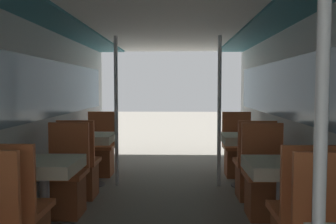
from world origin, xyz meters
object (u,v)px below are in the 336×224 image
object	(u,v)px
dining_table_right_2	(245,142)
chair_right_near_2	(253,175)
support_pole_right_0	(320,172)
chair_left_near_2	(80,174)
support_pole_right_2	(219,112)
chair_right_far_1	(265,189)
chair_left_far_2	(100,156)
dining_table_right_1	(282,172)
dining_table_left_1	(44,171)
chair_left_far_1	(65,187)
dining_table_left_2	(91,142)
support_pole_left_2	(116,111)
chair_right_far_2	(238,157)

from	to	relation	value
dining_table_right_2	chair_right_near_2	world-z (taller)	chair_right_near_2
dining_table_right_2	support_pole_right_0	bearing A→B (deg)	-95.60
chair_left_near_2	support_pole_right_0	size ratio (longest dim) A/B	0.47
support_pole_right_2	chair_right_far_1	bearing A→B (deg)	-73.68
chair_left_near_2	support_pole_right_2	distance (m)	2.04
support_pole_right_2	chair_left_far_2	bearing A→B (deg)	161.31
dining_table_right_1	support_pole_right_0	bearing A→B (deg)	-101.10
chair_left_near_2	chair_left_far_2	distance (m)	1.22
dining_table_left_1	support_pole_right_2	xyz separation A→B (m)	(1.80, 1.85, 0.43)
chair_left_far_2	chair_left_near_2	bearing A→B (deg)	90.00
dining_table_left_1	dining_table_right_2	bearing A→B (deg)	40.49
support_pole_right_2	dining_table_left_1	bearing A→B (deg)	-134.28
chair_left_near_2	dining_table_right_2	world-z (taller)	chair_left_near_2
chair_right_far_1	chair_left_far_1	bearing A→B (deg)	0.00
chair_left_far_1	dining_table_left_2	distance (m)	1.28
chair_right_near_2	dining_table_left_1	bearing A→B (deg)	-150.23
support_pole_left_2	dining_table_right_1	size ratio (longest dim) A/B	2.89
dining_table_left_1	chair_right_far_1	world-z (taller)	chair_right_far_1
chair_right_far_2	support_pole_left_2	bearing A→B (deg)	18.69
dining_table_left_2	chair_left_near_2	world-z (taller)	chair_left_near_2
chair_left_far_2	chair_right_near_2	distance (m)	2.48
dining_table_left_1	chair_left_far_2	distance (m)	2.48
dining_table_left_2	support_pole_right_0	bearing A→B (deg)	-64.01
chair_left_far_2	support_pole_right_0	distance (m)	4.72
chair_left_far_2	support_pole_left_2	size ratio (longest dim) A/B	0.47
chair_right_far_1	chair_right_near_2	xyz separation A→B (m)	(0.00, 0.63, 0.00)
chair_right_far_2	dining_table_left_2	bearing A→B (deg)	15.73
dining_table_left_2	chair_right_near_2	xyz separation A→B (m)	(2.16, -0.61, -0.32)
dining_table_left_1	dining_table_left_2	world-z (taller)	same
chair_right_near_2	chair_right_far_2	world-z (taller)	same
support_pole_left_2	support_pole_right_0	distance (m)	3.96
dining_table_left_1	dining_table_right_1	xyz separation A→B (m)	(2.16, 0.00, 0.00)
chair_left_far_2	chair_right_near_2	xyz separation A→B (m)	(2.16, -1.22, 0.00)
dining_table_left_2	support_pole_right_2	bearing A→B (deg)	0.00
support_pole_left_2	chair_right_far_1	size ratio (longest dim) A/B	2.11
chair_left_near_2	chair_right_far_2	distance (m)	2.48
support_pole_left_2	chair_right_near_2	world-z (taller)	support_pole_left_2
support_pole_right_0	dining_table_right_1	bearing A→B (deg)	78.90
dining_table_left_1	support_pole_right_2	world-z (taller)	support_pole_right_2
chair_right_near_2	support_pole_right_0	bearing A→B (deg)	-96.70
support_pole_left_2	dining_table_right_1	xyz separation A→B (m)	(1.80, -1.85, -0.43)
support_pole_right_0	dining_table_left_1	bearing A→B (deg)	134.28
chair_left_far_2	chair_right_near_2	bearing A→B (deg)	150.61
dining_table_left_1	support_pole_right_0	distance (m)	2.61
chair_left_near_2	chair_right_far_1	xyz separation A→B (m)	(2.16, -0.63, 0.00)
chair_right_near_2	dining_table_left_2	bearing A→B (deg)	164.27
dining_table_left_1	support_pole_left_2	world-z (taller)	support_pole_left_2
chair_left_far_2	dining_table_left_1	bearing A→B (deg)	90.00
chair_left_far_1	support_pole_right_0	distance (m)	3.13
support_pole_right_0	chair_right_near_2	bearing A→B (deg)	83.30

